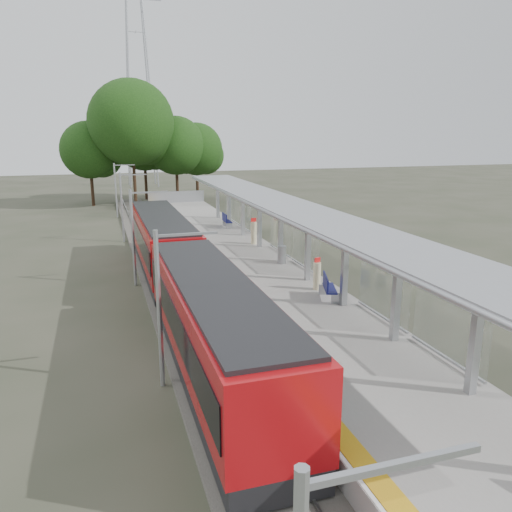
% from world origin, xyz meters
% --- Properties ---
extents(ground, '(200.00, 200.00, 0.00)m').
position_xyz_m(ground, '(0.00, 0.00, 0.00)').
color(ground, '#474438').
rests_on(ground, ground).
extents(trackbed, '(3.00, 70.00, 0.24)m').
position_xyz_m(trackbed, '(-4.50, 20.00, 0.12)').
color(trackbed, '#59544C').
rests_on(trackbed, ground).
extents(platform, '(6.00, 50.00, 1.00)m').
position_xyz_m(platform, '(0.00, 20.00, 0.50)').
color(platform, gray).
rests_on(platform, ground).
extents(tactile_strip, '(0.60, 50.00, 0.02)m').
position_xyz_m(tactile_strip, '(-2.55, 20.00, 1.01)').
color(tactile_strip, gold).
rests_on(tactile_strip, platform).
extents(end_fence, '(6.00, 0.10, 1.20)m').
position_xyz_m(end_fence, '(0.00, 44.95, 1.60)').
color(end_fence, '#9EA0A5').
rests_on(end_fence, platform).
extents(train, '(2.74, 27.60, 3.62)m').
position_xyz_m(train, '(-4.50, 13.85, 2.05)').
color(train, black).
rests_on(train, ground).
extents(canopy, '(3.27, 38.00, 3.66)m').
position_xyz_m(canopy, '(1.61, 16.19, 4.20)').
color(canopy, '#9EA0A5').
rests_on(canopy, platform).
extents(pylon, '(8.00, 4.00, 38.00)m').
position_xyz_m(pylon, '(-1.00, 73.00, 19.00)').
color(pylon, '#9EA0A5').
rests_on(pylon, ground).
extents(tree_cluster, '(19.01, 14.62, 14.14)m').
position_xyz_m(tree_cluster, '(-2.42, 52.30, 7.82)').
color(tree_cluster, '#382316').
rests_on(tree_cluster, ground).
extents(catenary_masts, '(2.08, 48.16, 5.40)m').
position_xyz_m(catenary_masts, '(-6.22, 19.00, 2.91)').
color(catenary_masts, '#9EA0A5').
rests_on(catenary_masts, ground).
extents(bench_mid, '(1.01, 1.72, 1.13)m').
position_xyz_m(bench_mid, '(1.69, 10.92, 1.59)').
color(bench_mid, '#101354').
rests_on(bench_mid, platform).
extents(bench_far, '(0.55, 1.65, 1.12)m').
position_xyz_m(bench_far, '(1.58, 29.39, 1.59)').
color(bench_far, '#101354').
rests_on(bench_far, platform).
extents(info_pillar_near, '(0.36, 0.36, 1.59)m').
position_xyz_m(info_pillar_near, '(1.80, 12.39, 1.69)').
color(info_pillar_near, beige).
rests_on(info_pillar_near, platform).
extents(info_pillar_far, '(0.40, 0.40, 1.78)m').
position_xyz_m(info_pillar_far, '(1.88, 22.93, 1.77)').
color(info_pillar_far, beige).
rests_on(info_pillar_far, platform).
extents(litter_bin, '(0.59, 0.59, 1.03)m').
position_xyz_m(litter_bin, '(1.91, 17.53, 1.51)').
color(litter_bin, '#9EA0A5').
rests_on(litter_bin, platform).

